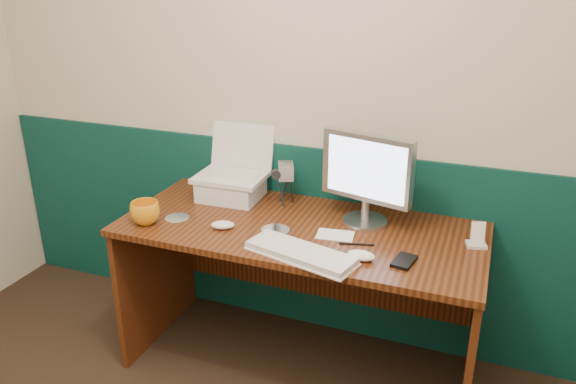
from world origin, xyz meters
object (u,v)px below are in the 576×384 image
at_px(laptop, 230,152).
at_px(keyboard, 301,254).
at_px(monitor, 367,179).
at_px(mug, 145,213).
at_px(camcorder, 286,186).
at_px(desk, 299,299).

xyz_separation_m(laptop, keyboard, (0.53, -0.45, -0.22)).
relative_size(laptop, keyboard, 0.74).
relative_size(monitor, mug, 3.21).
relative_size(mug, camcorder, 0.73).
relative_size(desk, keyboard, 3.58).
height_order(mug, camcorder, camcorder).
bearing_deg(monitor, camcorder, -177.03).
bearing_deg(mug, keyboard, -3.44).
distance_m(monitor, keyboard, 0.47).
distance_m(desk, monitor, 0.65).
bearing_deg(keyboard, monitor, 82.46).
height_order(desk, laptop, laptop).
bearing_deg(laptop, monitor, -5.98).
bearing_deg(camcorder, laptop, 163.47).
bearing_deg(keyboard, camcorder, 131.75).
bearing_deg(keyboard, desk, 124.73).
relative_size(desk, monitor, 3.84).
bearing_deg(camcorder, mug, -162.31).
distance_m(monitor, camcorder, 0.44).
xyz_separation_m(desk, monitor, (0.26, 0.14, 0.58)).
relative_size(desk, mug, 12.31).
height_order(desk, monitor, monitor).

